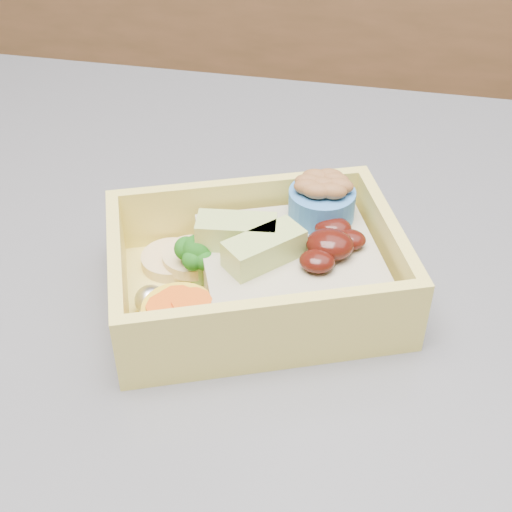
# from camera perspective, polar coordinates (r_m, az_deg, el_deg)

# --- Properties ---
(bento_box) EXTENTS (0.20, 0.17, 0.06)m
(bento_box) POSITION_cam_1_polar(r_m,az_deg,el_deg) (0.42, 0.72, -0.87)
(bento_box) COLOR #EDD862
(bento_box) RESTS_ON island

